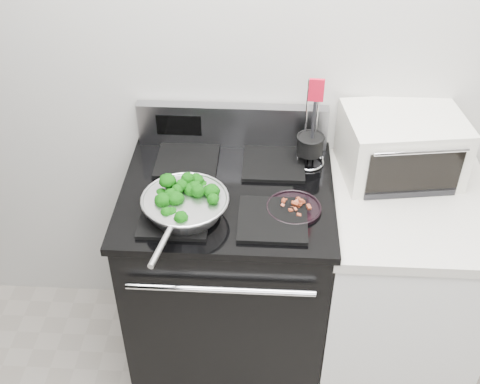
# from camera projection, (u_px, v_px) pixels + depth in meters

# --- Properties ---
(back_wall) EXTENTS (4.00, 0.02, 2.70)m
(back_wall) POSITION_uv_depth(u_px,v_px,m) (313.00, 52.00, 2.23)
(back_wall) COLOR #B4B1AB
(back_wall) RESTS_ON ground
(gas_range) EXTENTS (0.79, 0.69, 1.13)m
(gas_range) POSITION_uv_depth(u_px,v_px,m) (229.00, 276.00, 2.52)
(gas_range) COLOR black
(gas_range) RESTS_ON floor
(counter) EXTENTS (0.62, 0.68, 0.92)m
(counter) POSITION_uv_depth(u_px,v_px,m) (393.00, 288.00, 2.50)
(counter) COLOR white
(counter) RESTS_ON floor
(skillet) EXTENTS (0.31, 0.48, 0.07)m
(skillet) POSITION_uv_depth(u_px,v_px,m) (185.00, 205.00, 2.08)
(skillet) COLOR silver
(skillet) RESTS_ON gas_range
(broccoli_pile) EXTENTS (0.24, 0.24, 0.08)m
(broccoli_pile) POSITION_uv_depth(u_px,v_px,m) (185.00, 200.00, 2.07)
(broccoli_pile) COLOR black
(broccoli_pile) RESTS_ON skillet
(bacon_plate) EXTENTS (0.20, 0.20, 0.04)m
(bacon_plate) POSITION_uv_depth(u_px,v_px,m) (294.00, 206.00, 2.13)
(bacon_plate) COLOR black
(bacon_plate) RESTS_ON gas_range
(utensil_holder) EXTENTS (0.12, 0.12, 0.37)m
(utensil_holder) POSITION_uv_depth(u_px,v_px,m) (310.00, 149.00, 2.32)
(utensil_holder) COLOR silver
(utensil_holder) RESTS_ON gas_range
(toaster_oven) EXTENTS (0.48, 0.39, 0.25)m
(toaster_oven) POSITION_uv_depth(u_px,v_px,m) (401.00, 145.00, 2.29)
(toaster_oven) COLOR silver
(toaster_oven) RESTS_ON counter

